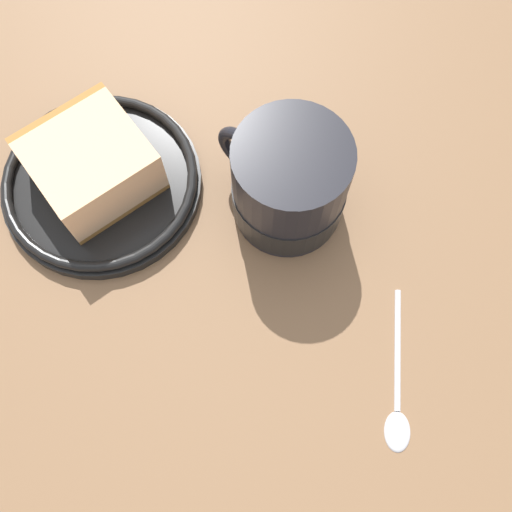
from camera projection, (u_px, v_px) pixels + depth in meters
The scene contains 5 objects.
ground_plane at pixel (182, 290), 49.09cm from camera, with size 139.27×139.27×3.63cm, color brown.
small_plate at pixel (101, 182), 49.53cm from camera, with size 17.20×17.20×1.88cm.
cake_slice at pixel (91, 164), 47.06cm from camera, with size 10.13×10.28×5.17cm.
tea_mug at pixel (288, 185), 45.79cm from camera, with size 11.27×9.30×9.35cm.
teaspoon at pixel (398, 403), 43.82cm from camera, with size 11.41×7.71×0.80cm.
Camera 1 is at (15.24, -0.55, 45.36)cm, focal length 40.43 mm.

